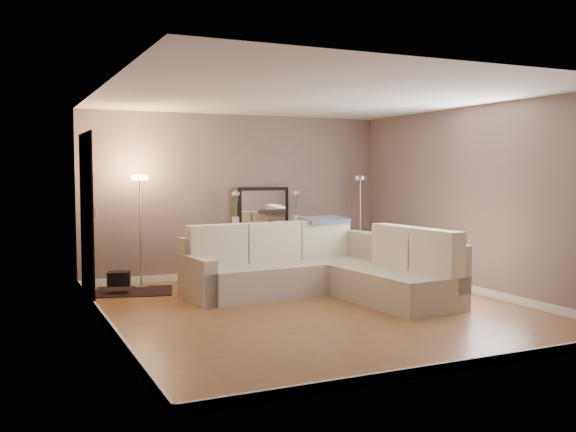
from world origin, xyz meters
name	(u,v)px	position (x,y,z in m)	size (l,w,h in m)	color
floor	(315,309)	(0.00, 0.00, -0.01)	(5.00, 5.50, 0.01)	#916035
ceiling	(316,96)	(0.00, 0.00, 2.60)	(5.00, 5.50, 0.01)	white
wall_back	(237,196)	(0.00, 2.76, 1.30)	(5.00, 0.02, 2.60)	gray
wall_front	(466,219)	(0.00, -2.76, 1.30)	(5.00, 0.02, 2.60)	gray
wall_left	(104,209)	(-2.51, 0.00, 1.30)	(0.02, 5.50, 2.60)	gray
wall_right	(477,200)	(2.51, 0.00, 1.30)	(0.02, 5.50, 2.60)	gray
baseboard_back	(238,273)	(0.00, 2.73, 0.05)	(5.00, 0.03, 0.10)	white
baseboard_front	(461,366)	(0.00, -2.73, 0.05)	(5.00, 0.03, 0.10)	white
baseboard_left	(109,325)	(-2.48, 0.00, 0.05)	(0.03, 5.50, 0.10)	white
baseboard_right	(473,289)	(2.48, 0.00, 0.05)	(0.03, 5.50, 0.10)	white
doorway	(87,217)	(-2.48, 1.70, 1.10)	(0.02, 1.20, 2.20)	black
switch_plate	(96,213)	(-2.48, 0.85, 1.20)	(0.02, 0.08, 0.12)	white
sectional_sofa	(321,269)	(0.48, 0.74, 0.36)	(2.98, 2.72, 0.98)	#C1B49C
throw_blanket	(324,220)	(0.90, 1.47, 0.98)	(0.70, 0.40, 0.05)	slate
console_table	(261,251)	(0.29, 2.45, 0.42)	(1.22, 0.41, 0.74)	black
leaning_mirror	(263,208)	(0.38, 2.60, 1.11)	(0.85, 0.10, 0.67)	black
table_decor	(267,228)	(0.37, 2.41, 0.80)	(0.51, 0.12, 0.12)	#C76523
flower_vase_left	(236,214)	(-0.14, 2.48, 1.04)	(0.14, 0.12, 0.63)	silver
flower_vase_right	(296,212)	(0.88, 2.40, 1.04)	(0.14, 0.12, 0.63)	silver
floor_lamp_lit	(140,209)	(-1.65, 2.33, 1.16)	(0.28, 0.28, 1.64)	silver
floor_lamp_unlit	(360,204)	(2.08, 2.39, 1.14)	(0.28, 0.28, 1.62)	silver
charcoal_rug	(134,291)	(-1.82, 2.06, 0.01)	(1.07, 0.80, 0.01)	black
black_bag	(119,279)	(-2.03, 2.01, 0.21)	(0.30, 0.21, 0.20)	black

